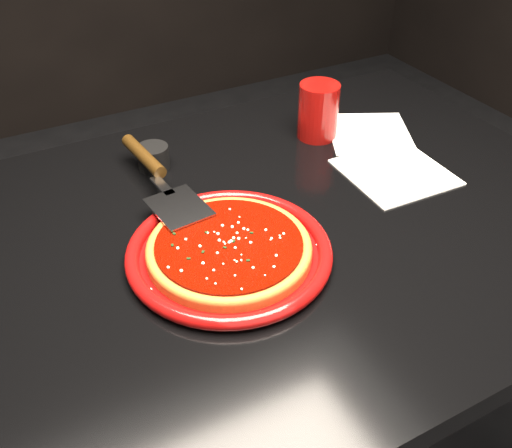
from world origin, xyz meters
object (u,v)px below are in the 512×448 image
(table, at_px, (249,381))
(cup, at_px, (318,111))
(plate, at_px, (229,252))
(pizza_server, at_px, (161,177))
(ramekin, at_px, (153,157))

(table, distance_m, cup, 0.54)
(plate, bearing_deg, pizza_server, 98.68)
(plate, xyz_separation_m, cup, (0.31, 0.25, 0.04))
(pizza_server, bearing_deg, cup, 3.43)
(table, relative_size, pizza_server, 3.64)
(table, xyz_separation_m, ramekin, (-0.06, 0.24, 0.40))
(table, distance_m, ramekin, 0.47)
(pizza_server, distance_m, cup, 0.35)
(ramekin, bearing_deg, table, -75.28)
(plate, height_order, ramekin, ramekin)
(plate, distance_m, pizza_server, 0.20)
(cup, height_order, ramekin, cup)
(table, bearing_deg, plate, -138.31)
(table, bearing_deg, cup, 37.85)
(plate, relative_size, pizza_server, 0.91)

